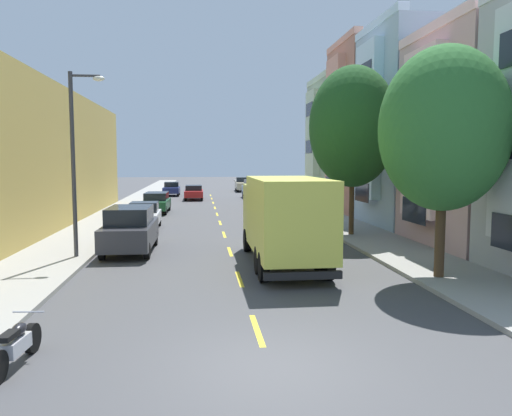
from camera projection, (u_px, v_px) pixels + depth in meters
ground_plane at (216, 210)px, 39.23m from camera, size 160.00×160.00×0.00m
sidewalk_left at (119, 213)px, 36.44m from camera, size 3.20×120.00×0.14m
sidewalk_right at (310, 211)px, 38.04m from camera, size 3.20×120.00×0.14m
lane_centerline_dashes at (218, 218)px, 33.79m from camera, size 0.14×47.20×0.01m
townhouse_third_powder_blue at (470, 130)px, 29.58m from camera, size 12.71×6.95×11.79m
townhouse_fourth_terracotta at (407, 131)px, 36.53m from camera, size 11.12×6.95×12.42m
townhouse_fifth_sage at (382, 144)px, 43.77m from camera, size 12.70×6.95×10.97m
street_tree_nearest at (444, 129)px, 15.80m from camera, size 4.06×4.06×7.34m
street_tree_second at (353, 127)px, 25.06m from camera, size 4.39×4.39×8.45m
street_lamp at (77, 151)px, 19.29m from camera, size 1.35×0.28×7.11m
delivery_box_truck at (284, 215)px, 18.42m from camera, size 2.41×7.58×3.27m
parked_hatchback_navy at (172, 189)px, 55.42m from camera, size 1.75×4.00×1.50m
parked_wagon_orange at (266, 197)px, 42.18m from camera, size 1.91×4.73×1.50m
parked_hatchback_silver at (285, 208)px, 33.10m from camera, size 1.85×4.04×1.50m
parked_pickup_champagne at (244, 185)px, 63.46m from camera, size 2.11×5.34×1.73m
parked_hatchback_white at (144, 216)px, 28.50m from camera, size 1.78×4.02×1.50m
parked_wagon_forest at (156, 202)px, 37.39m from camera, size 1.94×4.74×1.50m
parked_suv_sky at (254, 189)px, 51.36m from camera, size 2.07×4.85×1.93m
parked_suv_charcoal at (130, 229)px, 21.26m from camera, size 1.99×4.82×1.93m
parked_hatchback_black at (307, 220)px, 26.61m from camera, size 1.83×4.04×1.50m
moving_red_sedan at (194, 192)px, 49.76m from camera, size 1.80×4.50×1.43m
parked_motorcycle at (16, 346)px, 9.43m from camera, size 0.62×2.05×0.90m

